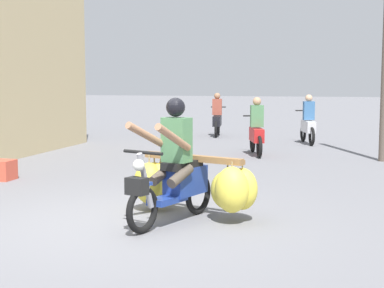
{
  "coord_description": "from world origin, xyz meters",
  "views": [
    {
      "loc": [
        2.68,
        -6.71,
        1.79
      ],
      "look_at": [
        0.64,
        1.2,
        0.9
      ],
      "focal_mm": 54.56,
      "sensor_mm": 36.0,
      "label": 1
    }
  ],
  "objects": [
    {
      "name": "motorbike_distant_far_ahead",
      "position": [
        -1.21,
        11.66,
        0.57
      ],
      "size": [
        0.52,
        1.61,
        1.4
      ],
      "color": "black",
      "rests_on": "ground"
    },
    {
      "name": "motorbike_distant_ahead_left",
      "position": [
        0.71,
        7.14,
        0.57
      ],
      "size": [
        0.66,
        1.57,
        1.4
      ],
      "color": "black",
      "rests_on": "ground"
    },
    {
      "name": "ground_plane",
      "position": [
        0.0,
        0.0,
        0.0
      ],
      "size": [
        120.0,
        120.0,
        0.0
      ],
      "primitive_type": "plane",
      "color": "slate"
    },
    {
      "name": "motorbike_main_loaded",
      "position": [
        0.74,
        0.55,
        0.49
      ],
      "size": [
        1.87,
        1.97,
        1.58
      ],
      "color": "black",
      "rests_on": "ground"
    },
    {
      "name": "motorbike_distant_ahead_right",
      "position": [
        1.76,
        10.05,
        0.57
      ],
      "size": [
        0.65,
        1.58,
        1.4
      ],
      "color": "black",
      "rests_on": "ground"
    }
  ]
}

